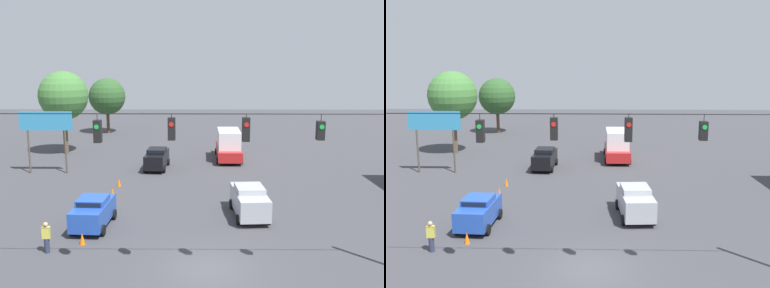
{
  "view_description": "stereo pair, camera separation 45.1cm",
  "coord_description": "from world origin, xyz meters",
  "views": [
    {
      "loc": [
        0.54,
        19.06,
        9.81
      ],
      "look_at": [
        0.82,
        -8.76,
        4.45
      ],
      "focal_mm": 40.0,
      "sensor_mm": 36.0,
      "label": 1
    },
    {
      "loc": [
        0.09,
        19.05,
        9.81
      ],
      "look_at": [
        0.82,
        -8.76,
        4.45
      ],
      "focal_mm": 40.0,
      "sensor_mm": 36.0,
      "label": 2
    }
  ],
  "objects": [
    {
      "name": "traffic_cone_nearest",
      "position": [
        6.75,
        -2.77,
        0.33
      ],
      "size": [
        0.31,
        0.31,
        0.66
      ],
      "primitive_type": "cone",
      "color": "orange",
      "rests_on": "ground_plane"
    },
    {
      "name": "box_truck_red_oncoming_deep",
      "position": [
        -2.75,
        -23.67,
        1.5
      ],
      "size": [
        2.62,
        6.95,
        3.05
      ],
      "color": "red",
      "rests_on": "ground_plane"
    },
    {
      "name": "tree_horizon_right",
      "position": [
        12.85,
        -39.94,
        5.08
      ],
      "size": [
        5.03,
        5.03,
        7.61
      ],
      "color": "#4C3823",
      "rests_on": "ground_plane"
    },
    {
      "name": "traffic_cone_fifth",
      "position": [
        6.72,
        -13.88,
        0.33
      ],
      "size": [
        0.31,
        0.31,
        0.66
      ],
      "primitive_type": "cone",
      "color": "orange",
      "rests_on": "ground_plane"
    },
    {
      "name": "traffic_cone_fourth",
      "position": [
        6.73,
        -11.21,
        0.33
      ],
      "size": [
        0.31,
        0.31,
        0.66
      ],
      "primitive_type": "cone",
      "color": "orange",
      "rests_on": "ground_plane"
    },
    {
      "name": "tree_horizon_left",
      "position": [
        14.66,
        -26.27,
        6.24
      ],
      "size": [
        5.21,
        5.21,
        8.88
      ],
      "color": "brown",
      "rests_on": "ground_plane"
    },
    {
      "name": "traffic_cone_third",
      "position": [
        6.8,
        -8.21,
        0.33
      ],
      "size": [
        0.31,
        0.31,
        0.66
      ],
      "primitive_type": "cone",
      "color": "orange",
      "rests_on": "ground_plane"
    },
    {
      "name": "overhead_signal_span",
      "position": [
        0.07,
        0.89,
        5.36
      ],
      "size": [
        20.52,
        0.38,
        8.47
      ],
      "color": "slate",
      "rests_on": "ground_plane"
    },
    {
      "name": "roadside_billboard",
      "position": [
        13.76,
        -17.94,
        4.23
      ],
      "size": [
        4.67,
        0.16,
        5.56
      ],
      "color": "#4C473D",
      "rests_on": "ground_plane"
    },
    {
      "name": "pedestrian",
      "position": [
        8.32,
        -1.74,
        0.84
      ],
      "size": [
        0.4,
        0.28,
        1.67
      ],
      "color": "#2D334C",
      "rests_on": "ground_plane"
    },
    {
      "name": "sedan_silver_crossing_near",
      "position": [
        -2.89,
        -7.26,
        1.05
      ],
      "size": [
        2.33,
        4.64,
        2.01
      ],
      "color": "#A8AAB2",
      "rests_on": "ground_plane"
    },
    {
      "name": "sedan_blue_parked_shoulder",
      "position": [
        6.72,
        -5.33,
        0.96
      ],
      "size": [
        2.21,
        4.14,
        1.85
      ],
      "color": "#234CB2",
      "rests_on": "ground_plane"
    },
    {
      "name": "sedan_black_withflow_far",
      "position": [
        4.2,
        -19.64,
        1.01
      ],
      "size": [
        2.19,
        4.59,
        1.93
      ],
      "color": "black",
      "rests_on": "ground_plane"
    },
    {
      "name": "ground_plane",
      "position": [
        0.0,
        0.0,
        0.0
      ],
      "size": [
        140.0,
        140.0,
        0.0
      ],
      "primitive_type": "plane",
      "color": "#3D3D42"
    },
    {
      "name": "traffic_cone_second",
      "position": [
        6.79,
        -5.46,
        0.33
      ],
      "size": [
        0.31,
        0.31,
        0.66
      ],
      "primitive_type": "cone",
      "color": "orange",
      "rests_on": "ground_plane"
    }
  ]
}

